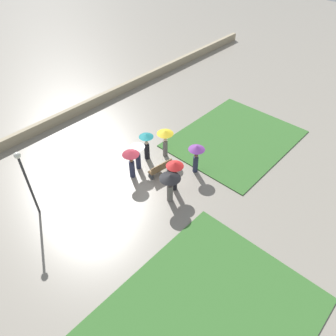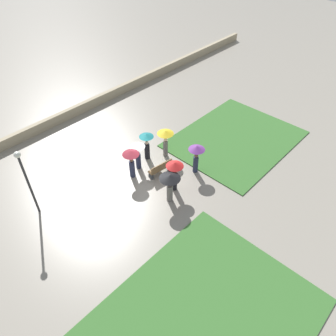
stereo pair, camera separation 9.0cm
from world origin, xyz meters
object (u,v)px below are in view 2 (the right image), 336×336
park_bench (161,168)px  crowd_person_purple (196,153)px  crowd_person_black (170,182)px  lamp_post (25,175)px  crowd_person_white (138,150)px  crowd_person_red (175,170)px  crowd_person_maroon (131,158)px  crowd_person_yellow (165,137)px  crowd_person_teal (147,143)px

park_bench → crowd_person_purple: (-1.63, 1.36, 0.96)m
crowd_person_purple → crowd_person_black: size_ratio=1.04×
lamp_post → crowd_person_white: lamp_post is taller
park_bench → lamp_post: lamp_post is taller
park_bench → crowd_person_red: 1.82m
crowd_person_maroon → crowd_person_red: crowd_person_red is taller
crowd_person_red → crowd_person_purple: bearing=116.4°
crowd_person_red → crowd_person_white: (0.13, -2.86, -0.11)m
crowd_person_yellow → crowd_person_black: (2.69, 2.87, -0.06)m
crowd_person_maroon → crowd_person_black: 2.96m
crowd_person_black → crowd_person_teal: bearing=25.0°
park_bench → lamp_post: size_ratio=0.38×
crowd_person_purple → crowd_person_black: bearing=-72.3°
lamp_post → crowd_person_teal: size_ratio=2.19×
crowd_person_teal → crowd_person_white: (1.02, 0.28, 0.15)m
crowd_person_yellow → crowd_person_black: bearing=161.8°
crowd_person_maroon → crowd_person_purple: bearing=39.7°
crowd_person_maroon → crowd_person_black: size_ratio=1.03×
crowd_person_yellow → crowd_person_red: size_ratio=0.97×
crowd_person_yellow → crowd_person_red: crowd_person_red is taller
crowd_person_purple → lamp_post: bearing=-108.4°
lamp_post → crowd_person_maroon: lamp_post is taller
park_bench → crowd_person_teal: bearing=-99.0°
crowd_person_white → crowd_person_maroon: bearing=-137.8°
crowd_person_yellow → crowd_person_purple: crowd_person_yellow is taller
lamp_post → crowd_person_teal: (-7.14, 1.03, -1.43)m
crowd_person_purple → crowd_person_black: (2.82, 0.49, -0.02)m
park_bench → crowd_person_yellow: size_ratio=0.81×
crowd_person_purple → crowd_person_red: bearing=-79.3°
crowd_person_teal → crowd_person_maroon: crowd_person_maroon is taller
park_bench → crowd_person_red: (0.37, 1.46, 1.03)m
crowd_person_red → crowd_person_white: size_ratio=1.06×
lamp_post → crowd_person_yellow: bearing=168.2°
crowd_person_yellow → crowd_person_maroon: bearing=113.0°
crowd_person_white → park_bench: bearing=-48.9°
crowd_person_teal → crowd_person_black: (1.71, 3.54, 0.16)m
crowd_person_maroon → crowd_person_white: (-0.78, -0.29, -0.01)m
lamp_post → crowd_person_black: 7.21m
crowd_person_black → crowd_person_red: bearing=-13.5°
park_bench → crowd_person_yellow: 2.07m
crowd_person_red → lamp_post: bearing=-100.1°
park_bench → crowd_person_teal: (-0.52, -1.68, 0.77)m
crowd_person_black → crowd_person_white: (-0.69, -3.26, -0.02)m
crowd_person_yellow → crowd_person_teal: bearing=80.7°
crowd_person_maroon → park_bench: bearing=39.1°
park_bench → crowd_person_maroon: crowd_person_maroon is taller
crowd_person_yellow → crowd_person_teal: crowd_person_yellow is taller
park_bench → lamp_post: (6.62, -2.71, 2.20)m
crowd_person_maroon → lamp_post: bearing=-116.5°
crowd_person_teal → crowd_person_red: crowd_person_red is taller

